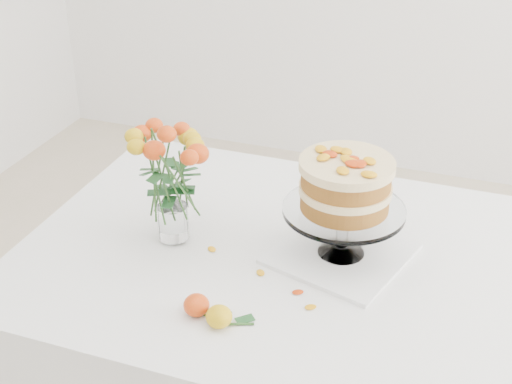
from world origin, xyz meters
TOP-DOWN VIEW (x-y plane):
  - table at (0.00, 0.00)m, footprint 1.43×0.93m
  - napkin at (0.03, 0.03)m, footprint 0.35×0.35m
  - cake_stand at (0.03, 0.03)m, footprint 0.28×0.28m
  - rose_vase at (-0.36, -0.04)m, footprint 0.30×0.30m
  - loose_rose_near at (-0.14, -0.30)m, footprint 0.09×0.05m
  - loose_rose_far at (-0.20, -0.28)m, footprint 0.10×0.05m
  - stray_petal_a at (-0.12, -0.10)m, footprint 0.03×0.02m
  - stray_petal_b at (-0.02, -0.14)m, footprint 0.03×0.02m
  - stray_petal_c at (0.02, -0.18)m, footprint 0.03×0.02m
  - stray_petal_d at (-0.26, -0.05)m, footprint 0.03×0.02m

SIDE VIEW (x-z plane):
  - table at x=0.00m, z-range 0.30..1.05m
  - stray_petal_a at x=-0.12m, z-range 0.76..0.76m
  - stray_petal_b at x=-0.02m, z-range 0.76..0.76m
  - stray_petal_c at x=0.02m, z-range 0.76..0.76m
  - stray_petal_d at x=-0.26m, z-range 0.76..0.76m
  - napkin at x=0.03m, z-range 0.76..0.77m
  - loose_rose_far at x=-0.20m, z-range 0.76..0.80m
  - loose_rose_near at x=-0.14m, z-range 0.76..0.80m
  - cake_stand at x=0.03m, z-range 0.81..1.06m
  - rose_vase at x=-0.36m, z-range 0.79..1.16m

